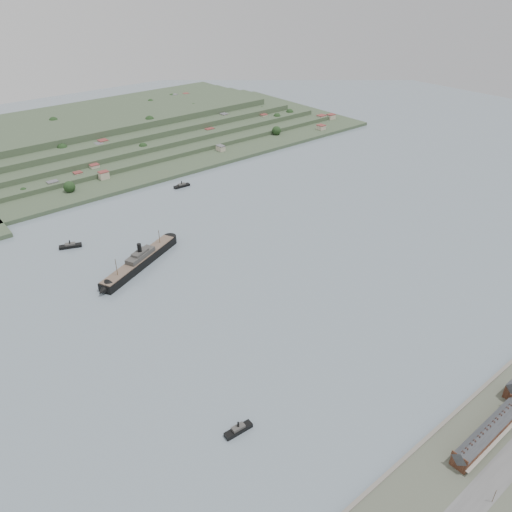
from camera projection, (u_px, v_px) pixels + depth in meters
ground at (277, 288)px, 366.32m from camera, size 1400.00×1400.00×0.00m
terrace_row at (489, 432)px, 246.07m from camera, size 55.60×9.80×11.07m
far_peninsula at (89, 138)px, 635.87m from camera, size 760.00×309.00×30.00m
steamship at (138, 263)px, 388.61m from camera, size 88.74×47.88×22.72m
tugboat at (238, 429)px, 253.75m from camera, size 15.67×5.11×6.94m
ferry_west at (70, 246)px, 416.94m from camera, size 18.70×11.33×6.79m
ferry_east at (182, 186)px, 528.35m from camera, size 17.83×5.82×6.60m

